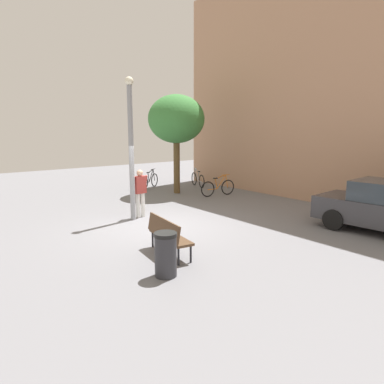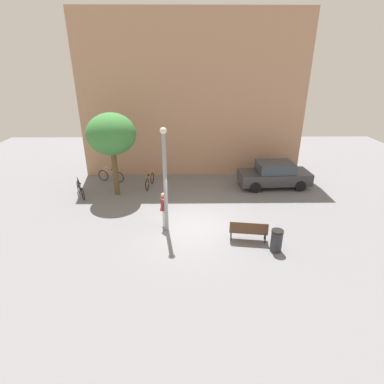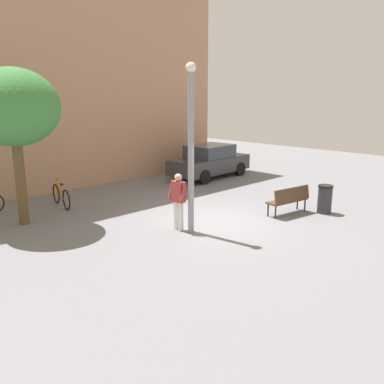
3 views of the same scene
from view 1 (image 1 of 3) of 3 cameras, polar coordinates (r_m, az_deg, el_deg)
ground_plane at (r=11.12m, az=-5.26°, el=-5.62°), size 36.00×36.00×0.00m
building_facade at (r=16.61m, az=19.34°, el=16.40°), size 14.15×2.00×9.93m
lamppost at (r=11.67m, az=-9.99°, el=7.76°), size 0.28×0.28×4.69m
person_by_lamppost at (r=12.15m, az=-8.53°, el=0.35°), size 0.29×0.60×1.67m
park_bench at (r=8.50m, az=-4.08°, el=-6.82°), size 1.65×0.70×0.92m
plaza_tree at (r=16.50m, az=-2.59°, el=11.80°), size 2.64×2.64×4.62m
bicycle_silver at (r=18.53m, az=0.94°, el=2.07°), size 1.74×0.60×0.97m
bicycle_orange at (r=16.03m, az=4.31°, el=0.74°), size 0.34×1.79×0.97m
bicycle_black at (r=18.20m, az=-6.97°, el=1.84°), size 0.95×1.59×0.97m
trash_bin at (r=7.35m, az=-4.36°, el=-10.18°), size 0.48×0.48×0.95m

